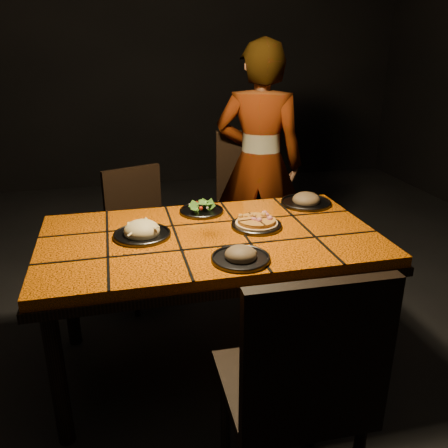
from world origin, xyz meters
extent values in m
cube|color=black|center=(0.00, 0.00, -0.02)|extent=(6.00, 7.00, 0.04)
cube|color=black|center=(0.00, 3.50, 1.50)|extent=(6.00, 0.04, 3.00)
cube|color=orange|center=(0.00, 0.00, 0.72)|extent=(1.60, 0.90, 0.05)
cube|color=black|center=(0.00, 0.00, 0.68)|extent=(1.62, 0.92, 0.04)
cylinder|color=black|center=(-0.72, -0.37, 0.33)|extent=(0.07, 0.07, 0.66)
cylinder|color=black|center=(0.72, -0.37, 0.33)|extent=(0.07, 0.07, 0.66)
cylinder|color=black|center=(-0.72, 0.37, 0.33)|extent=(0.07, 0.07, 0.66)
cylinder|color=black|center=(0.72, 0.37, 0.33)|extent=(0.07, 0.07, 0.66)
cube|color=black|center=(0.11, -0.82, 0.49)|extent=(0.47, 0.47, 0.04)
cube|color=black|center=(0.10, -1.03, 0.77)|extent=(0.46, 0.05, 0.50)
cylinder|color=black|center=(0.30, -0.63, 0.24)|extent=(0.04, 0.04, 0.47)
cylinder|color=black|center=(-0.07, -0.63, 0.24)|extent=(0.04, 0.04, 0.47)
cube|color=black|center=(-0.26, 0.77, 0.42)|extent=(0.50, 0.50, 0.04)
cube|color=black|center=(-0.32, 0.93, 0.65)|extent=(0.38, 0.17, 0.43)
cylinder|color=black|center=(-0.36, 0.57, 0.20)|extent=(0.03, 0.03, 0.40)
cylinder|color=black|center=(-0.06, 0.67, 0.20)|extent=(0.03, 0.03, 0.40)
cylinder|color=black|center=(-0.46, 0.86, 0.20)|extent=(0.03, 0.03, 0.40)
cylinder|color=black|center=(-0.16, 0.97, 0.20)|extent=(0.03, 0.03, 0.40)
cube|color=black|center=(0.50, 0.95, 0.50)|extent=(0.52, 0.52, 0.04)
cube|color=black|center=(0.52, 1.15, 0.77)|extent=(0.46, 0.10, 0.51)
cylinder|color=black|center=(0.29, 0.78, 0.24)|extent=(0.04, 0.04, 0.47)
cylinder|color=black|center=(0.66, 0.74, 0.24)|extent=(0.04, 0.04, 0.47)
cylinder|color=black|center=(0.34, 1.15, 0.24)|extent=(0.04, 0.04, 0.47)
cylinder|color=black|center=(0.71, 1.11, 0.24)|extent=(0.04, 0.04, 0.47)
imported|color=brown|center=(0.56, 0.99, 0.82)|extent=(0.70, 0.59, 1.64)
cylinder|color=#3A3A40|center=(0.25, 0.04, 0.76)|extent=(0.25, 0.25, 0.01)
torus|color=#3A3A40|center=(0.25, 0.04, 0.76)|extent=(0.25, 0.25, 0.01)
cylinder|color=tan|center=(0.25, 0.04, 0.77)|extent=(0.24, 0.24, 0.01)
cylinder|color=#CC8834|center=(0.25, 0.04, 0.78)|extent=(0.21, 0.21, 0.02)
cylinder|color=#3A3A40|center=(-0.32, 0.05, 0.76)|extent=(0.27, 0.27, 0.01)
torus|color=#3A3A40|center=(-0.32, 0.05, 0.76)|extent=(0.27, 0.27, 0.01)
ellipsoid|color=beige|center=(-0.32, 0.05, 0.78)|extent=(0.16, 0.16, 0.09)
cylinder|color=#3A3A40|center=(0.02, 0.31, 0.76)|extent=(0.24, 0.24, 0.01)
torus|color=#3A3A40|center=(0.02, 0.31, 0.76)|extent=(0.24, 0.24, 0.01)
cylinder|color=#3A3A40|center=(0.07, -0.31, 0.76)|extent=(0.25, 0.25, 0.01)
torus|color=#3A3A40|center=(0.07, -0.31, 0.76)|extent=(0.25, 0.25, 0.01)
ellipsoid|color=brown|center=(0.07, -0.31, 0.78)|extent=(0.15, 0.15, 0.08)
cylinder|color=#3A3A40|center=(0.62, 0.31, 0.76)|extent=(0.28, 0.28, 0.01)
torus|color=#3A3A40|center=(0.62, 0.31, 0.76)|extent=(0.29, 0.29, 0.01)
ellipsoid|color=brown|center=(0.62, 0.31, 0.79)|extent=(0.17, 0.17, 0.09)
camera|label=1|loc=(-0.42, -2.06, 1.63)|focal=38.00mm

